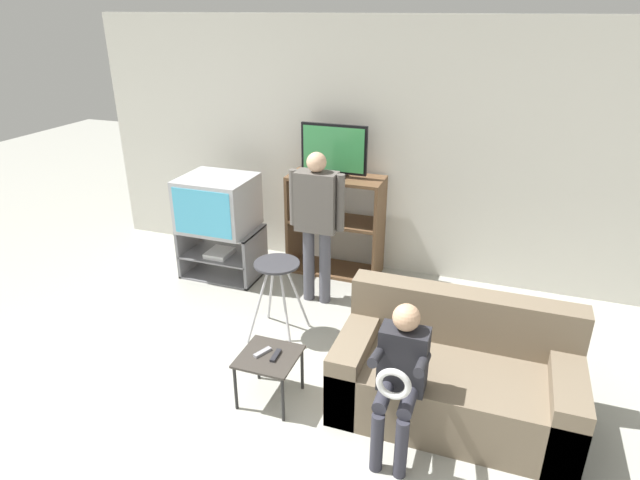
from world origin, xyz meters
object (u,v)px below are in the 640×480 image
at_px(television_main, 218,203).
at_px(snack_table, 269,361).
at_px(remote_control_white, 262,352).
at_px(media_shelf, 335,224).
at_px(tv_stand, 222,252).
at_px(remote_control_black, 276,355).
at_px(person_seated_child, 400,371).
at_px(couch, 454,377).
at_px(television_flat, 334,152).
at_px(folding_stool, 277,276).
at_px(person_standing_adult, 317,215).

bearing_deg(television_main, snack_table, -51.53).
relative_size(snack_table, remote_control_white, 2.86).
bearing_deg(media_shelf, tv_stand, -156.38).
distance_m(television_main, remote_control_black, 2.18).
bearing_deg(person_seated_child, television_main, 141.64).
distance_m(television_main, snack_table, 2.16).
height_order(tv_stand, couch, couch).
bearing_deg(remote_control_black, couch, 12.19).
bearing_deg(television_flat, television_main, -156.46).
height_order(television_flat, person_seated_child, television_flat).
height_order(tv_stand, media_shelf, media_shelf).
height_order(television_main, couch, television_main).
height_order(television_main, remote_control_white, television_main).
relative_size(television_main, folding_stool, 1.01).
bearing_deg(media_shelf, remote_control_white, -85.89).
distance_m(media_shelf, person_standing_adult, 0.74).
height_order(television_main, snack_table, television_main).
bearing_deg(remote_control_white, snack_table, 16.84).
xyz_separation_m(media_shelf, couch, (1.47, -1.82, -0.26)).
relative_size(television_flat, snack_table, 1.66).
relative_size(folding_stool, person_standing_adult, 0.48).
height_order(television_main, media_shelf, television_main).
height_order(remote_control_white, person_standing_adult, person_standing_adult).
xyz_separation_m(tv_stand, person_standing_adult, (1.13, -0.18, 0.63)).
height_order(remote_control_black, couch, couch).
xyz_separation_m(remote_control_black, person_standing_adult, (-0.23, 1.48, 0.50)).
bearing_deg(person_seated_child, media_shelf, 117.10).
xyz_separation_m(tv_stand, remote_control_black, (1.36, -1.65, 0.12)).
bearing_deg(tv_stand, folding_stool, -39.88).
xyz_separation_m(media_shelf, television_flat, (-0.02, -0.01, 0.78)).
height_order(couch, person_standing_adult, person_standing_adult).
xyz_separation_m(media_shelf, remote_control_white, (0.15, -2.13, -0.16)).
bearing_deg(television_flat, person_standing_adult, -85.39).
relative_size(remote_control_white, person_standing_adult, 0.10).
bearing_deg(snack_table, media_shelf, 95.46).
bearing_deg(tv_stand, television_flat, 23.53).
bearing_deg(person_seated_child, remote_control_black, 170.30).
bearing_deg(couch, remote_control_black, -165.34).
distance_m(media_shelf, folding_stool, 1.34).
relative_size(television_main, media_shelf, 0.66).
bearing_deg(tv_stand, couch, -27.37).
bearing_deg(remote_control_black, person_seated_child, -12.18).
height_order(media_shelf, snack_table, media_shelf).
distance_m(television_flat, remote_control_white, 2.32).
bearing_deg(folding_stool, couch, -17.08).
bearing_deg(couch, television_main, 152.74).
bearing_deg(television_flat, remote_control_white, -85.30).
bearing_deg(snack_table, tv_stand, 128.29).
bearing_deg(television_main, remote_control_white, -52.51).
bearing_deg(folding_stool, remote_control_white, -73.84).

